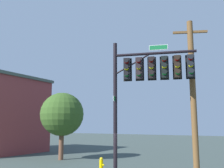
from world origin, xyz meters
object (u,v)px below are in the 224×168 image
object	(u,v)px
signal_pole_assembly	(149,76)
utility_pole	(193,97)
fire_hydrant	(101,164)
tree_mid	(62,114)

from	to	relation	value
signal_pole_assembly	utility_pole	size ratio (longest dim) A/B	0.85
utility_pole	fire_hydrant	distance (m)	7.42
fire_hydrant	utility_pole	bearing A→B (deg)	-9.38
fire_hydrant	tree_mid	xyz separation A→B (m)	(-5.63, 2.61, 3.38)
tree_mid	signal_pole_assembly	bearing A→B (deg)	-27.28
utility_pole	fire_hydrant	bearing A→B (deg)	170.62
fire_hydrant	tree_mid	size ratio (longest dim) A/B	0.15
utility_pole	fire_hydrant	size ratio (longest dim) A/B	10.17
signal_pole_assembly	tree_mid	bearing A→B (deg)	152.72
signal_pole_assembly	tree_mid	size ratio (longest dim) A/B	1.27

